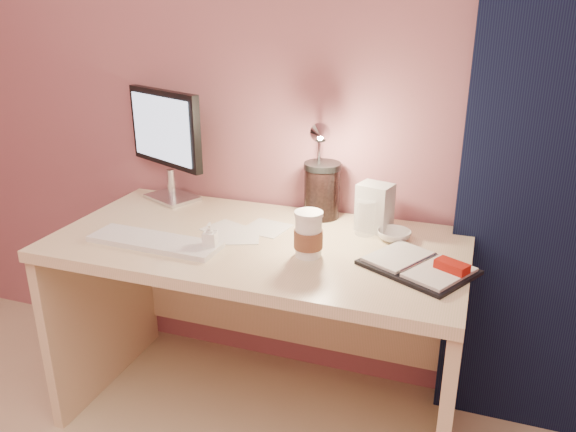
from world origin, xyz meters
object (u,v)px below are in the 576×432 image
(desk_lamp, at_px, (304,159))
(planner, at_px, (421,266))
(coffee_cup, at_px, (308,235))
(lotion_bottle, at_px, (210,237))
(keyboard, at_px, (155,242))
(desk, at_px, (266,288))
(product_box, at_px, (375,207))
(dark_jar, at_px, (322,193))
(monitor, at_px, (168,135))
(clear_cup, at_px, (365,217))
(bowl, at_px, (394,235))

(desk_lamp, bearing_deg, planner, -47.12)
(coffee_cup, height_order, lotion_bottle, coffee_cup)
(keyboard, height_order, desk_lamp, desk_lamp)
(planner, bearing_deg, desk, -164.35)
(product_box, bearing_deg, coffee_cup, -103.49)
(keyboard, bearing_deg, dark_jar, 46.30)
(desk, xyz_separation_m, desk_lamp, (0.10, 0.14, 0.46))
(dark_jar, xyz_separation_m, desk_lamp, (-0.05, -0.07, 0.14))
(product_box, distance_m, desk_lamp, 0.30)
(monitor, distance_m, planner, 1.12)
(planner, height_order, desk_lamp, desk_lamp)
(desk, relative_size, monitor, 3.15)
(clear_cup, bearing_deg, coffee_cup, -118.92)
(keyboard, distance_m, lotion_bottle, 0.20)
(clear_cup, height_order, desk_lamp, desk_lamp)
(keyboard, xyz_separation_m, dark_jar, (0.45, 0.44, 0.08))
(desk, bearing_deg, coffee_cup, -34.65)
(dark_jar, bearing_deg, desk_lamp, -124.82)
(clear_cup, bearing_deg, dark_jar, 149.52)
(desk, height_order, coffee_cup, coffee_cup)
(desk_lamp, bearing_deg, lotion_bottle, -137.67)
(desk, height_order, lotion_bottle, lotion_bottle)
(desk, relative_size, coffee_cup, 9.37)
(clear_cup, height_order, lotion_bottle, clear_cup)
(clear_cup, distance_m, product_box, 0.06)
(monitor, height_order, dark_jar, monitor)
(keyboard, xyz_separation_m, clear_cup, (0.64, 0.32, 0.05))
(bowl, xyz_separation_m, desk_lamp, (-0.34, 0.07, 0.22))
(coffee_cup, height_order, bowl, coffee_cup)
(desk, height_order, dark_jar, dark_jar)
(monitor, xyz_separation_m, coffee_cup, (0.69, -0.34, -0.20))
(keyboard, bearing_deg, product_box, 31.63)
(clear_cup, xyz_separation_m, bowl, (0.11, -0.02, -0.04))
(desk, bearing_deg, dark_jar, 55.46)
(coffee_cup, distance_m, product_box, 0.33)
(lotion_bottle, xyz_separation_m, dark_jar, (0.25, 0.42, 0.05))
(product_box, xyz_separation_m, desk_lamp, (-0.26, -0.01, 0.15))
(monitor, xyz_separation_m, clear_cup, (0.83, -0.10, -0.20))
(keyboard, bearing_deg, monitor, 115.58)
(desk, bearing_deg, product_box, 22.36)
(coffee_cup, bearing_deg, clear_cup, 61.08)
(bowl, height_order, product_box, product_box)
(keyboard, height_order, planner, planner)
(bowl, bearing_deg, dark_jar, 155.54)
(coffee_cup, bearing_deg, bowl, 42.32)
(keyboard, height_order, dark_jar, dark_jar)
(planner, bearing_deg, bowl, 148.05)
(desk, distance_m, planner, 0.62)
(monitor, relative_size, product_box, 2.62)
(planner, distance_m, desk_lamp, 0.57)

